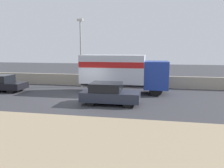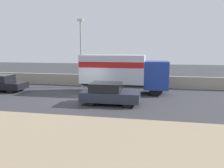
{
  "view_description": "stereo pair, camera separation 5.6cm",
  "coord_description": "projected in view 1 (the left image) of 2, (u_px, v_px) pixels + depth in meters",
  "views": [
    {
      "loc": [
        4.93,
        -15.57,
        3.77
      ],
      "look_at": [
        1.81,
        0.9,
        1.07
      ],
      "focal_mm": 35.0,
      "sensor_mm": 36.0,
      "label": 1
    },
    {
      "loc": [
        4.99,
        -15.56,
        3.77
      ],
      "look_at": [
        1.81,
        0.9,
        1.07
      ],
      "focal_mm": 35.0,
      "sensor_mm": 36.0,
      "label": 2
    }
  ],
  "objects": [
    {
      "name": "street_lamp",
      "position": [
        81.0,
        48.0,
        21.43
      ],
      "size": [
        0.56,
        0.28,
        6.64
      ],
      "color": "gray",
      "rests_on": "ground_plane"
    },
    {
      "name": "dirt_shoulder_foreground",
      "position": [
        36.0,
        136.0,
        9.5
      ],
      "size": [
        60.0,
        6.15,
        0.04
      ],
      "color": "#9E896B",
      "rests_on": "ground_plane"
    },
    {
      "name": "box_truck",
      "position": [
        121.0,
        71.0,
        18.75
      ],
      "size": [
        7.38,
        2.47,
        3.26
      ],
      "color": "navy",
      "rests_on": "ground_plane"
    },
    {
      "name": "car_sedan_second",
      "position": [
        2.0,
        83.0,
        19.56
      ],
      "size": [
        3.95,
        1.74,
        1.47
      ],
      "color": "black",
      "rests_on": "ground_plane"
    },
    {
      "name": "stone_wall_backdrop",
      "position": [
        104.0,
        80.0,
        22.33
      ],
      "size": [
        60.0,
        0.35,
        1.16
      ],
      "color": "#A39984",
      "rests_on": "ground_plane"
    },
    {
      "name": "ground_plane",
      "position": [
        86.0,
        99.0,
        16.61
      ],
      "size": [
        80.0,
        80.0,
        0.0
      ],
      "primitive_type": "plane",
      "color": "#38383D"
    },
    {
      "name": "car_hatchback",
      "position": [
        109.0,
        94.0,
        15.0
      ],
      "size": [
        4.0,
        1.89,
        1.48
      ],
      "color": "#282D3D",
      "rests_on": "ground_plane"
    }
  ]
}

